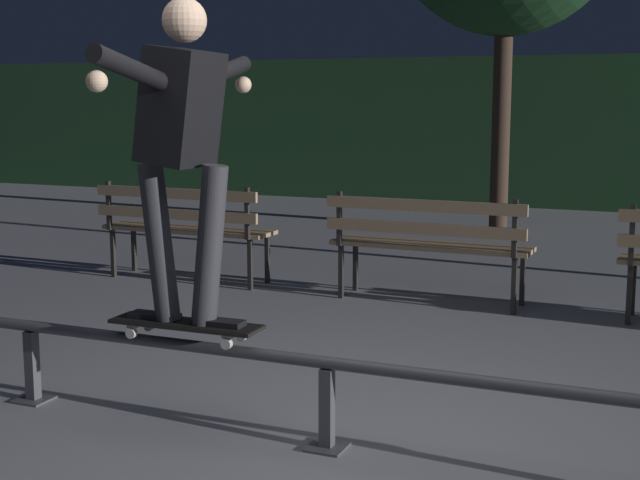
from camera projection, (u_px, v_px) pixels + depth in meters
name	position (u px, v px, depth m)	size (l,w,h in m)	color
ground_plane	(321.00, 454.00, 4.20)	(90.00, 90.00, 0.00)	gray
hedge_backdrop	(595.00, 132.00, 13.43)	(24.00, 1.20, 2.21)	#2D5B33
grind_rail	(327.00, 377.00, 4.21)	(4.06, 0.18, 0.45)	#47474C
skateboard	(186.00, 325.00, 4.48)	(0.78, 0.22, 0.09)	black
skateboarder	(182.00, 134.00, 4.33)	(0.62, 1.41, 1.56)	black
park_bench_leftmost	(183.00, 222.00, 8.01)	(1.60, 0.43, 0.88)	#282623
park_bench_left_center	(428.00, 237.00, 7.14)	(1.60, 0.43, 0.88)	#282623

